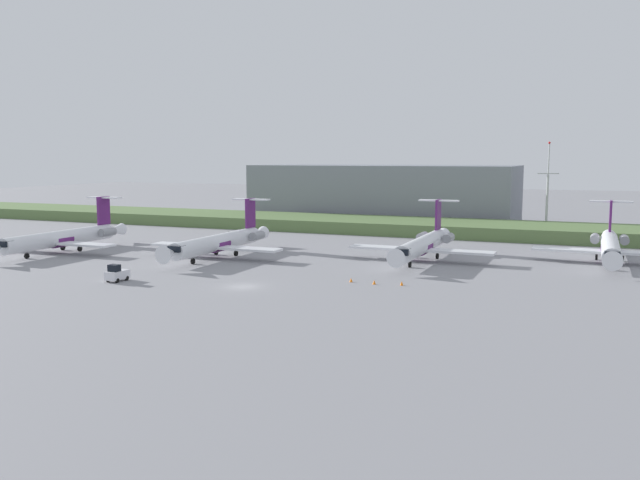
{
  "coord_description": "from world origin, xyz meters",
  "views": [
    {
      "loc": [
        40.52,
        -72.09,
        16.21
      ],
      "look_at": [
        0.0,
        25.41,
        3.0
      ],
      "focal_mm": 37.2,
      "sensor_mm": 36.0,
      "label": 1
    }
  ],
  "objects": [
    {
      "name": "antenna_mast",
      "position": [
        31.05,
        77.74,
        8.16
      ],
      "size": [
        4.4,
        0.5,
        19.51
      ],
      "color": "#B2B2B7",
      "rests_on": "ground"
    },
    {
      "name": "safety_cone_front_marker",
      "position": [
        11.57,
        8.14,
        0.28
      ],
      "size": [
        0.44,
        0.44,
        0.55
      ],
      "primitive_type": "cone",
      "color": "orange",
      "rests_on": "ground"
    },
    {
      "name": "regional_jet_second",
      "position": [
        -43.54,
        15.13,
        2.54
      ],
      "size": [
        22.81,
        31.0,
        9.0
      ],
      "color": "silver",
      "rests_on": "ground"
    },
    {
      "name": "safety_cone_rear_marker",
      "position": [
        18.3,
        8.49,
        0.28
      ],
      "size": [
        0.44,
        0.44,
        0.55
      ],
      "primitive_type": "cone",
      "color": "orange",
      "rests_on": "ground"
    },
    {
      "name": "baggage_tug",
      "position": [
        -17.07,
        -3.15,
        1.0
      ],
      "size": [
        1.72,
        3.2,
        2.3
      ],
      "color": "silver",
      "rests_on": "ground"
    },
    {
      "name": "ground_plane",
      "position": [
        0.0,
        30.0,
        0.0
      ],
      "size": [
        500.0,
        500.0,
        0.0
      ],
      "primitive_type": "plane",
      "color": "gray"
    },
    {
      "name": "safety_cone_mid_marker",
      "position": [
        14.83,
        7.85,
        0.28
      ],
      "size": [
        0.44,
        0.44,
        0.55
      ],
      "primitive_type": "cone",
      "color": "orange",
      "rests_on": "ground"
    },
    {
      "name": "regional_jet_third",
      "position": [
        -15.74,
        20.7,
        2.54
      ],
      "size": [
        22.81,
        31.0,
        9.0
      ],
      "color": "silver",
      "rests_on": "ground"
    },
    {
      "name": "distant_hangar",
      "position": [
        -10.17,
        93.52,
        7.08
      ],
      "size": [
        66.72,
        26.72,
        14.16
      ],
      "primitive_type": "cube",
      "color": "gray",
      "rests_on": "ground"
    },
    {
      "name": "regional_jet_fourth",
      "position": [
        15.69,
        30.35,
        2.54
      ],
      "size": [
        22.81,
        31.0,
        9.0
      ],
      "color": "silver",
      "rests_on": "ground"
    },
    {
      "name": "regional_jet_fifth",
      "position": [
        43.1,
        39.05,
        2.54
      ],
      "size": [
        22.81,
        31.0,
        9.0
      ],
      "color": "silver",
      "rests_on": "ground"
    },
    {
      "name": "grass_berm",
      "position": [
        0.0,
        67.58,
        1.3
      ],
      "size": [
        320.0,
        20.0,
        2.6
      ],
      "primitive_type": "cube",
      "color": "#597542",
      "rests_on": "ground"
    }
  ]
}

